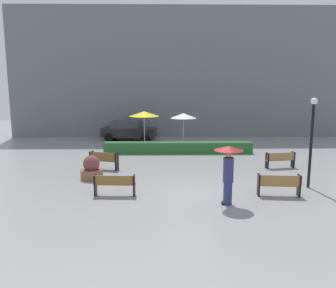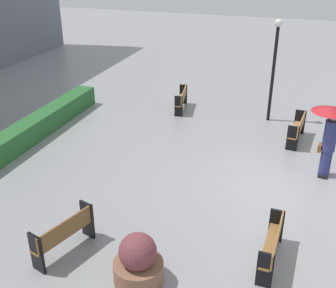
% 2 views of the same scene
% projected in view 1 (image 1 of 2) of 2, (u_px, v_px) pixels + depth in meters
% --- Properties ---
extents(ground_plane, '(60.00, 60.00, 0.00)m').
position_uv_depth(ground_plane, '(196.00, 194.00, 13.92)').
color(ground_plane, gray).
extents(bench_near_left, '(1.68, 0.40, 0.84)m').
position_uv_depth(bench_near_left, '(114.00, 183.00, 13.58)').
color(bench_near_left, olive).
rests_on(bench_near_left, ground).
extents(bench_near_right, '(1.71, 0.54, 0.87)m').
position_uv_depth(bench_near_right, '(279.00, 184.00, 13.52)').
color(bench_near_right, '#9E7242').
rests_on(bench_near_right, ground).
extents(bench_far_left, '(1.59, 0.80, 0.92)m').
position_uv_depth(bench_far_left, '(104.00, 159.00, 17.84)').
color(bench_far_left, brown).
rests_on(bench_far_left, ground).
extents(bench_far_right, '(1.63, 0.57, 0.84)m').
position_uv_depth(bench_far_right, '(281.00, 159.00, 18.15)').
color(bench_far_right, '#9E7242').
rests_on(bench_far_right, ground).
extents(pedestrian_with_umbrella, '(1.06, 1.06, 2.17)m').
position_uv_depth(pedestrian_with_umbrella, '(228.00, 166.00, 12.48)').
color(pedestrian_with_umbrella, navy).
rests_on(pedestrian_with_umbrella, ground).
extents(planter_pot, '(1.03, 1.03, 1.12)m').
position_uv_depth(planter_pot, '(92.00, 169.00, 16.03)').
color(planter_pot, brown).
rests_on(planter_pot, ground).
extents(lamp_post, '(0.28, 0.28, 3.83)m').
position_uv_depth(lamp_post, '(312.00, 133.00, 14.37)').
color(lamp_post, black).
rests_on(lamp_post, ground).
extents(patio_umbrella_yellow, '(2.10, 2.10, 2.56)m').
position_uv_depth(patio_umbrella_yellow, '(144.00, 114.00, 23.92)').
color(patio_umbrella_yellow, silver).
rests_on(patio_umbrella_yellow, ground).
extents(patio_umbrella_white, '(1.86, 1.86, 2.39)m').
position_uv_depth(patio_umbrella_white, '(183.00, 116.00, 24.30)').
color(patio_umbrella_white, silver).
rests_on(patio_umbrella_white, ground).
extents(hedge_strip, '(9.54, 0.70, 0.73)m').
position_uv_depth(hedge_strip, '(178.00, 148.00, 22.13)').
color(hedge_strip, '#28602D').
rests_on(hedge_strip, ground).
extents(building_facade, '(28.00, 1.20, 10.71)m').
position_uv_depth(building_facade, '(178.00, 73.00, 28.79)').
color(building_facade, slate).
rests_on(building_facade, ground).
extents(parked_car, '(4.38, 2.37, 1.57)m').
position_uv_depth(parked_car, '(128.00, 130.00, 27.33)').
color(parked_car, black).
rests_on(parked_car, ground).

